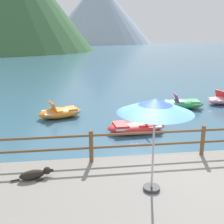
# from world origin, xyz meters

# --- Properties ---
(ground_plane) EXTENTS (200.00, 200.00, 0.00)m
(ground_plane) POSITION_xyz_m (0.00, 40.00, 0.00)
(ground_plane) COLOR #38607A
(dock_railing) EXTENTS (23.92, 0.12, 0.95)m
(dock_railing) POSITION_xyz_m (-0.00, 1.55, 0.97)
(dock_railing) COLOR brown
(dock_railing) RESTS_ON promenade_dock
(beach_umbrella) EXTENTS (1.70, 1.70, 2.24)m
(beach_umbrella) POSITION_xyz_m (-0.37, -0.16, 2.45)
(beach_umbrella) COLOR #B2B2B7
(beach_umbrella) RESTS_ON promenade_dock
(dog_resting) EXTENTS (1.07, 0.47, 0.26)m
(dog_resting) POSITION_xyz_m (-3.20, 0.76, 0.52)
(dog_resting) COLOR black
(dog_resting) RESTS_ON promenade_dock
(pedal_boat_1) EXTENTS (2.39, 1.73, 0.83)m
(pedal_boat_1) POSITION_xyz_m (-2.90, 7.52, 0.26)
(pedal_boat_1) COLOR orange
(pedal_boat_1) RESTS_ON ground
(pedal_boat_3) EXTENTS (2.59, 1.41, 0.81)m
(pedal_boat_3) POSITION_xyz_m (0.39, 4.93, 0.24)
(pedal_boat_3) COLOR red
(pedal_boat_3) RESTS_ON ground
(pedal_boat_4) EXTENTS (2.53, 1.55, 0.84)m
(pedal_boat_4) POSITION_xyz_m (3.86, 8.45, 0.26)
(pedal_boat_4) COLOR green
(pedal_boat_4) RESTS_ON ground
(distant_peak) EXTENTS (54.50, 54.50, 30.87)m
(distant_peak) POSITION_xyz_m (10.60, 139.78, 15.44)
(distant_peak) COLOR #93A3B7
(distant_peak) RESTS_ON ground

